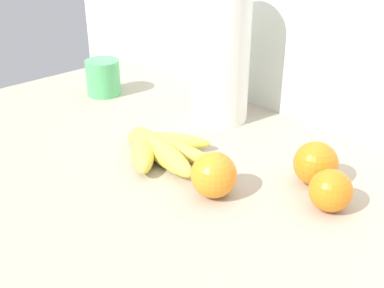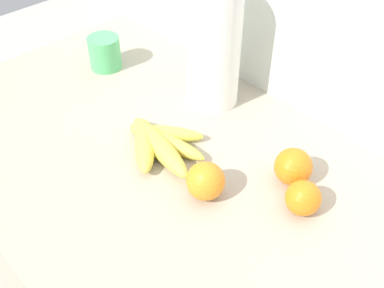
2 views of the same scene
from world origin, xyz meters
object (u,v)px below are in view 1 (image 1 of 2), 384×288
Objects in this scene: banana_bunch at (159,148)px; orange_front at (212,176)px; orange_back_left at (316,164)px; orange_back_right at (331,190)px; mug at (103,78)px; paper_towel_roll at (220,54)px.

banana_bunch is 0.16m from orange_front.
orange_back_left is 0.08m from orange_back_right.
mug is (-0.66, 0.03, 0.01)m from orange_back_right.
mug is at bearing 162.00° from banana_bunch.
banana_bunch is 2.94× the size of orange_back_left.
mug is at bearing 164.96° from orange_front.
orange_back_left is at bearing 59.97° from orange_front.
orange_back_right is (0.31, 0.08, 0.01)m from banana_bunch.
orange_back_left is 0.33m from paper_towel_roll.
orange_front reaches higher than orange_back_right.
orange_back_right reaches higher than banana_bunch.
paper_towel_roll reaches higher than banana_bunch.
orange_back_right is (0.15, 0.11, -0.00)m from orange_front.
banana_bunch is at bearing -76.57° from paper_towel_roll.
orange_front is 0.24× the size of paper_towel_roll.
banana_bunch is 0.69× the size of paper_towel_roll.
banana_bunch is at bearing -165.02° from orange_back_right.
orange_back_left reaches higher than orange_back_right.
paper_towel_roll is 0.33m from mug.
mug is (-0.51, 0.14, 0.01)m from orange_front.
paper_towel_roll is at bearing 18.58° from mug.
orange_back_left is at bearing -15.09° from paper_towel_roll.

